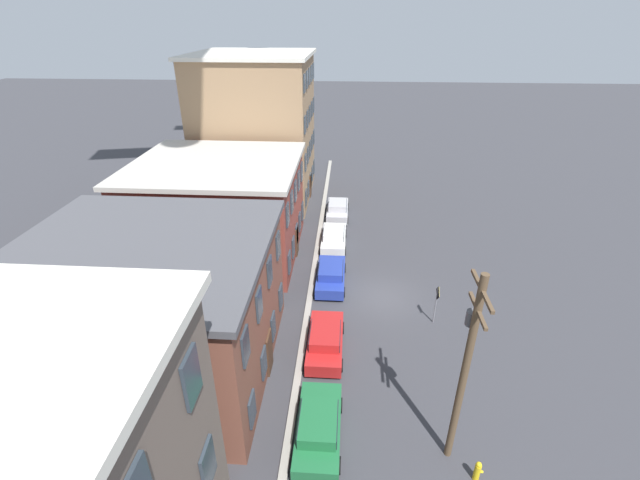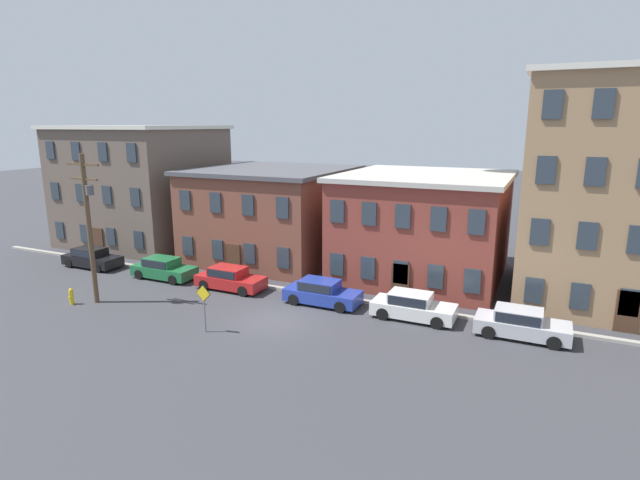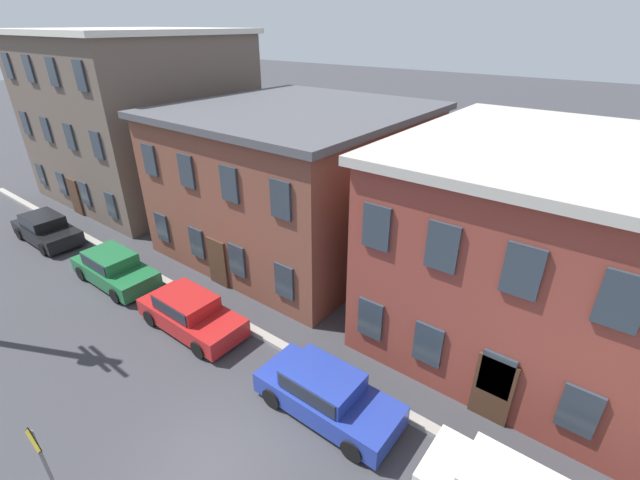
# 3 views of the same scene
# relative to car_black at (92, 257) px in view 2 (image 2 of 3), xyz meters

# --- Properties ---
(ground_plane) EXTENTS (200.00, 200.00, 0.00)m
(ground_plane) POSITION_rel_car_black_xyz_m (17.23, -3.19, -0.75)
(ground_plane) COLOR #38383D
(kerb_strip) EXTENTS (56.00, 0.36, 0.16)m
(kerb_strip) POSITION_rel_car_black_xyz_m (17.23, 1.31, -0.67)
(kerb_strip) COLOR #9E998E
(kerb_strip) RESTS_ON ground_plane
(apartment_corner) EXTENTS (12.03, 10.90, 10.12)m
(apartment_corner) POSITION_rel_car_black_xyz_m (-2.37, 8.00, 4.33)
(apartment_corner) COLOR #66564C
(apartment_corner) RESTS_ON ground_plane
(apartment_midblock) EXTENTS (10.96, 11.42, 6.94)m
(apartment_midblock) POSITION_rel_car_black_xyz_m (10.55, 8.26, 2.74)
(apartment_midblock) COLOR brown
(apartment_midblock) RESTS_ON ground_plane
(apartment_far) EXTENTS (10.75, 11.30, 7.02)m
(apartment_far) POSITION_rel_car_black_xyz_m (22.39, 8.19, 2.77)
(apartment_far) COLOR brown
(apartment_far) RESTS_ON ground_plane
(apartment_annex) EXTENTS (11.42, 10.23, 13.04)m
(apartment_annex) POSITION_rel_car_black_xyz_m (34.03, 7.66, 5.78)
(apartment_annex) COLOR #9E7A56
(apartment_annex) RESTS_ON ground_plane
(car_black) EXTENTS (4.40, 1.92, 1.43)m
(car_black) POSITION_rel_car_black_xyz_m (0.00, 0.00, 0.00)
(car_black) COLOR black
(car_black) RESTS_ON ground_plane
(car_green) EXTENTS (4.40, 1.92, 1.43)m
(car_green) POSITION_rel_car_black_xyz_m (6.70, 0.05, 0.00)
(car_green) COLOR #1E6638
(car_green) RESTS_ON ground_plane
(car_red) EXTENTS (4.40, 1.92, 1.43)m
(car_red) POSITION_rel_car_black_xyz_m (12.08, 0.07, 0.00)
(car_red) COLOR #B21E1E
(car_red) RESTS_ON ground_plane
(car_blue) EXTENTS (4.40, 1.92, 1.43)m
(car_blue) POSITION_rel_car_black_xyz_m (18.47, 0.06, 0.00)
(car_blue) COLOR #233899
(car_blue) RESTS_ON ground_plane
(car_white) EXTENTS (4.40, 1.92, 1.43)m
(car_white) POSITION_rel_car_black_xyz_m (23.83, 0.08, 0.00)
(car_white) COLOR silver
(car_white) RESTS_ON ground_plane
(car_silver) EXTENTS (4.40, 1.92, 1.43)m
(car_silver) POSITION_rel_car_black_xyz_m (29.26, -0.05, 0.00)
(car_silver) COLOR #B7B7BC
(car_silver) RESTS_ON ground_plane
(caution_sign) EXTENTS (0.87, 0.08, 2.49)m
(caution_sign) POSITION_rel_car_black_xyz_m (14.86, -6.07, 0.89)
(caution_sign) COLOR slate
(caution_sign) RESTS_ON ground_plane
(utility_pole) EXTENTS (2.40, 0.44, 8.64)m
(utility_pole) POSITION_rel_car_black_xyz_m (6.41, -5.24, 4.11)
(utility_pole) COLOR brown
(utility_pole) RESTS_ON ground_plane
(fire_hydrant) EXTENTS (0.24, 0.34, 0.96)m
(fire_hydrant) POSITION_rel_car_black_xyz_m (5.34, -6.10, -0.27)
(fire_hydrant) COLOR yellow
(fire_hydrant) RESTS_ON ground_plane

